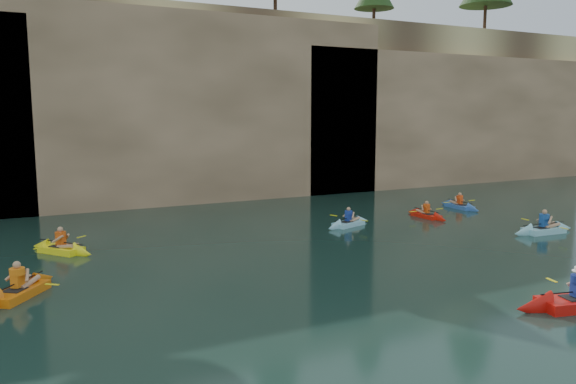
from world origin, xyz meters
name	(u,v)px	position (x,y,z in m)	size (l,w,h in m)	color
ground	(415,343)	(0.00, 0.00, 0.00)	(160.00, 160.00, 0.00)	black
cliff	(137,103)	(0.00, 30.00, 6.00)	(70.00, 16.00, 12.00)	tan
cliff_slab_center	(198,106)	(2.00, 22.60, 5.70)	(24.00, 2.40, 11.40)	tan
cliff_slab_east	(455,118)	(22.00, 22.60, 4.92)	(26.00, 2.40, 9.84)	tan
sea_cave_center	(97,181)	(-4.00, 21.95, 1.60)	(3.50, 1.00, 3.20)	black
sea_cave_east	(320,160)	(10.00, 21.95, 2.25)	(5.00, 1.00, 4.50)	black
kayaker_orange	(19,292)	(-8.21, 7.76, 0.16)	(2.69, 3.28, 1.33)	orange
kayaker_ltblue_near	(543,230)	(12.86, 6.94, 0.16)	(3.39, 2.58, 1.32)	#8CD4EA
kayaker_red_far	(426,215)	(10.71, 12.23, 0.13)	(2.14, 2.92, 1.07)	red
kayaker_yellow	(61,249)	(-6.64, 12.78, 0.16)	(2.47, 2.89, 1.26)	#FFF615
kayaker_ltblue_mid	(348,223)	(5.97, 12.18, 0.14)	(3.01, 2.14, 1.12)	#90D5F1
kayaker_blue_east	(459,206)	(14.26, 13.62, 0.13)	(2.19, 3.11, 1.09)	#3A6DC8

